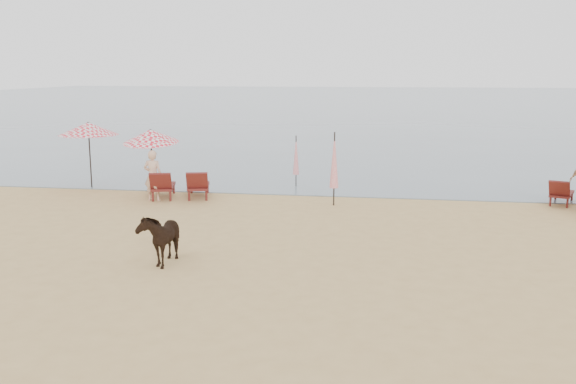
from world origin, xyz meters
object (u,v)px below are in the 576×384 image
Objects in this scene: umbrella_open_left_b at (151,136)px; umbrella_closed_right at (334,161)px; beachgoer_left at (153,176)px; umbrella_open_left_a at (88,129)px; umbrella_closed_left at (296,155)px; lounger_cluster_left at (180,185)px; cow at (161,237)px.

umbrella_open_left_b is 1.02× the size of umbrella_closed_right.
beachgoer_left is (-6.14, -0.24, -0.62)m from umbrella_closed_right.
beachgoer_left is (3.21, -1.96, -1.37)m from umbrella_open_left_a.
lounger_cluster_left is at bearing -141.77° from umbrella_closed_left.
umbrella_closed_left is 0.81× the size of umbrella_closed_right.
lounger_cluster_left is at bearing 10.40° from umbrella_open_left_b.
lounger_cluster_left is at bearing 104.99° from cow.
lounger_cluster_left is 1.19× the size of umbrella_closed_left.
umbrella_open_left_b is at bearing 152.90° from lounger_cluster_left.
umbrella_open_left_b is 1.51m from beachgoer_left.
umbrella_open_left_a is 9.53m from umbrella_closed_right.
umbrella_open_left_a is 1.03× the size of umbrella_closed_right.
lounger_cluster_left is 1.34× the size of beachgoer_left.
beachgoer_left is at bearing -177.72° from umbrella_closed_right.
umbrella_closed_right is at bearing -17.09° from lounger_cluster_left.
umbrella_closed_right is at bearing -12.81° from umbrella_open_left_a.
umbrella_closed_left reaches higher than lounger_cluster_left.
cow is at bearing -58.15° from umbrella_open_left_a.
umbrella_closed_right is at bearing -61.25° from umbrella_closed_left.
umbrella_closed_left is (7.63, 1.43, -1.03)m from umbrella_open_left_a.
lounger_cluster_left is 0.95× the size of umbrella_open_left_b.
cow reaches higher than lounger_cluster_left.
lounger_cluster_left is 7.55m from cow.
umbrella_open_left_a reaches higher than lounger_cluster_left.
umbrella_closed_left is (4.74, 2.61, -0.92)m from umbrella_open_left_b.
umbrella_open_left_b reaches higher than umbrella_closed_right.
umbrella_closed_right is (1.72, -3.14, 0.28)m from umbrella_closed_left.
umbrella_closed_right reaches higher than lounger_cluster_left.
umbrella_closed_right is at bearing 18.67° from umbrella_open_left_b.
umbrella_closed_left is at bearing 80.58° from cow.
umbrella_open_left_b is at bearing 175.33° from umbrella_closed_right.
cow is at bearing -99.36° from umbrella_closed_left.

